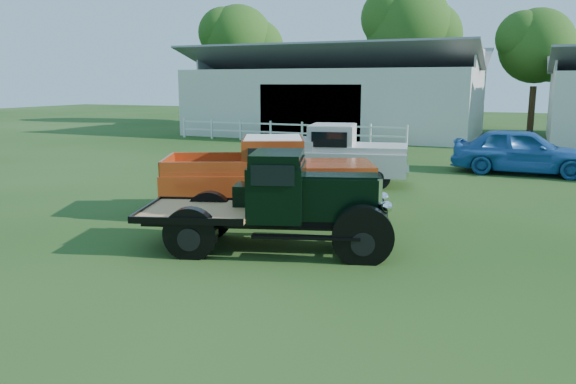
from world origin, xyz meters
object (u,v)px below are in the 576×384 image
at_px(red_pickup, 269,175).
at_px(vintage_flatbed, 273,201).
at_px(white_pickup, 329,155).
at_px(misc_car_blue, 522,151).

bearing_deg(red_pickup, vintage_flatbed, -87.98).
bearing_deg(red_pickup, white_pickup, 65.74).
distance_m(vintage_flatbed, red_pickup, 3.21).
height_order(red_pickup, white_pickup, red_pickup).
distance_m(vintage_flatbed, misc_car_blue, 13.45).
distance_m(red_pickup, misc_car_blue, 11.47).
bearing_deg(vintage_flatbed, red_pickup, 98.76).
bearing_deg(red_pickup, misc_car_blue, 33.78).
xyz_separation_m(red_pickup, white_pickup, (-0.03, 4.90, -0.03)).
distance_m(vintage_flatbed, white_pickup, 7.91).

